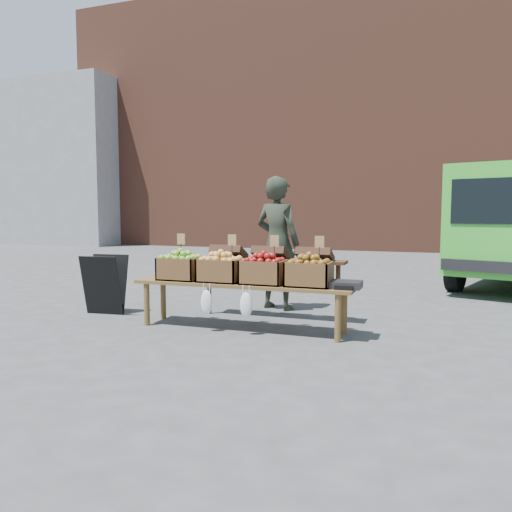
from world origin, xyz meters
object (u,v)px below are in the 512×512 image
(vendor, at_px, (278,243))
(crate_russet_pears, at_px, (221,270))
(crate_red_apples, at_px, (264,272))
(weighing_scale, at_px, (346,285))
(back_table, at_px, (271,280))
(crate_golden_apples, at_px, (181,268))
(display_bench, at_px, (242,306))
(chalkboard_sign, at_px, (105,284))
(crate_green_apples, at_px, (309,274))

(vendor, xyz_separation_m, crate_russet_pears, (-0.29, -1.37, -0.25))
(crate_red_apples, height_order, weighing_scale, crate_red_apples)
(back_table, bearing_deg, crate_russet_pears, -119.20)
(crate_golden_apples, distance_m, crate_russet_pears, 0.55)
(back_table, distance_m, display_bench, 0.77)
(vendor, relative_size, crate_golden_apples, 3.85)
(vendor, height_order, crate_red_apples, vendor)
(back_table, xyz_separation_m, weighing_scale, (1.12, -0.72, 0.09))
(back_table, bearing_deg, chalkboard_sign, -167.24)
(display_bench, distance_m, crate_golden_apples, 0.93)
(back_table, bearing_deg, vendor, 99.35)
(crate_green_apples, bearing_deg, crate_golden_apples, 180.00)
(weighing_scale, bearing_deg, crate_russet_pears, 180.00)
(chalkboard_sign, height_order, back_table, back_table)
(display_bench, xyz_separation_m, weighing_scale, (1.25, 0.00, 0.33))
(chalkboard_sign, height_order, crate_golden_apples, crate_golden_apples)
(back_table, relative_size, display_bench, 0.78)
(chalkboard_sign, relative_size, crate_russet_pears, 1.67)
(crate_russet_pears, relative_size, weighing_scale, 1.47)
(weighing_scale, bearing_deg, crate_golden_apples, 180.00)
(crate_golden_apples, height_order, crate_red_apples, same)
(back_table, bearing_deg, crate_red_apples, -78.41)
(vendor, height_order, weighing_scale, vendor)
(vendor, bearing_deg, chalkboard_sign, 45.00)
(vendor, distance_m, back_table, 0.80)
(crate_green_apples, bearing_deg, back_table, 134.10)
(display_bench, relative_size, crate_red_apples, 5.40)
(display_bench, relative_size, crate_russet_pears, 5.40)
(vendor, distance_m, chalkboard_sign, 2.50)
(crate_red_apples, bearing_deg, crate_golden_apples, 180.00)
(chalkboard_sign, distance_m, display_bench, 2.14)
(chalkboard_sign, distance_m, crate_russet_pears, 1.89)
(weighing_scale, bearing_deg, display_bench, 180.00)
(crate_golden_apples, distance_m, crate_red_apples, 1.10)
(crate_red_apples, bearing_deg, weighing_scale, 0.00)
(crate_russet_pears, relative_size, crate_green_apples, 1.00)
(crate_golden_apples, height_order, crate_russet_pears, same)
(crate_russet_pears, bearing_deg, chalkboard_sign, 173.56)
(vendor, bearing_deg, crate_green_apples, 136.90)
(vendor, xyz_separation_m, back_table, (0.11, -0.65, -0.44))
(back_table, relative_size, crate_green_apples, 4.20)
(vendor, xyz_separation_m, display_bench, (-0.02, -1.37, -0.68))
(crate_green_apples, bearing_deg, display_bench, 180.00)
(crate_green_apples, bearing_deg, crate_red_apples, 180.00)
(back_table, height_order, crate_red_apples, back_table)
(crate_golden_apples, bearing_deg, vendor, 58.42)
(vendor, xyz_separation_m, crate_red_apples, (0.26, -1.37, -0.25))
(display_bench, relative_size, crate_green_apples, 5.40)
(crate_russet_pears, bearing_deg, display_bench, 0.00)
(chalkboard_sign, relative_size, crate_green_apples, 1.67)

